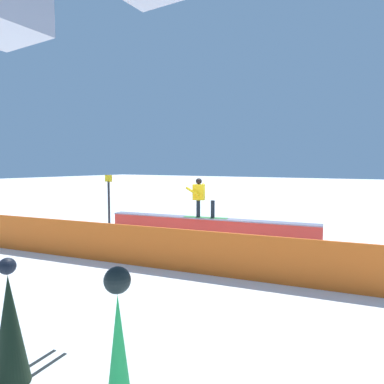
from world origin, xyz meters
The scene contains 6 objects.
ground_plane centered at (0.00, 0.00, 0.00)m, with size 120.00×120.00×0.00m, color white.
grind_box centered at (0.00, 0.00, 0.35)m, with size 7.57×1.64×0.77m.
snowboarder centered at (0.27, 0.06, 1.52)m, with size 1.60×0.70×1.40m.
safety_fence centered at (0.00, 3.71, 0.53)m, with size 11.97×0.06×1.06m, color orange.
background_skier_right centered at (-1.81, 8.23, 0.70)m, with size 0.43×1.53×1.54m.
trail_marker centered at (5.21, -0.39, 1.17)m, with size 0.40×0.10×2.19m.
Camera 1 is at (-5.71, 10.43, 2.63)m, focal length 31.82 mm.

